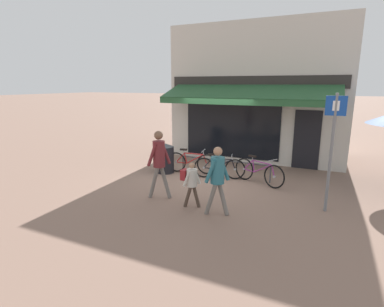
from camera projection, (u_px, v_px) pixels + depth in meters
The scene contains 11 objects.
ground_plane at pixel (203, 179), 9.67m from camera, with size 160.00×160.00×0.00m, color #846656.
shop_front at pixel (261, 93), 12.40m from camera, with size 6.80×4.51×5.24m.
bike_rack_rail at pixel (224, 163), 9.77m from camera, with size 3.10×0.04×0.57m.
bicycle_red at pixel (191, 162), 10.22m from camera, with size 1.76×0.52×0.83m.
bicycle_black at pixel (219, 168), 9.65m from camera, with size 1.64×0.64×0.81m.
bicycle_purple at pixel (258, 172), 9.12m from camera, with size 1.69×0.78×0.84m.
pedestrian_adult at pixel (159, 157), 7.80m from camera, with size 0.60×0.51×1.83m.
pedestrian_child at pixel (191, 179), 7.31m from camera, with size 0.48×0.41×1.15m.
pedestrian_second_adult at pixel (217, 174), 6.79m from camera, with size 0.57×0.47×1.63m.
litter_bin at pixel (165, 158), 10.24m from camera, with size 0.59×0.59×1.03m.
parking_sign at pixel (332, 142), 6.82m from camera, with size 0.44×0.07×2.79m.
Camera 1 is at (3.56, -8.53, 2.98)m, focal length 28.00 mm.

